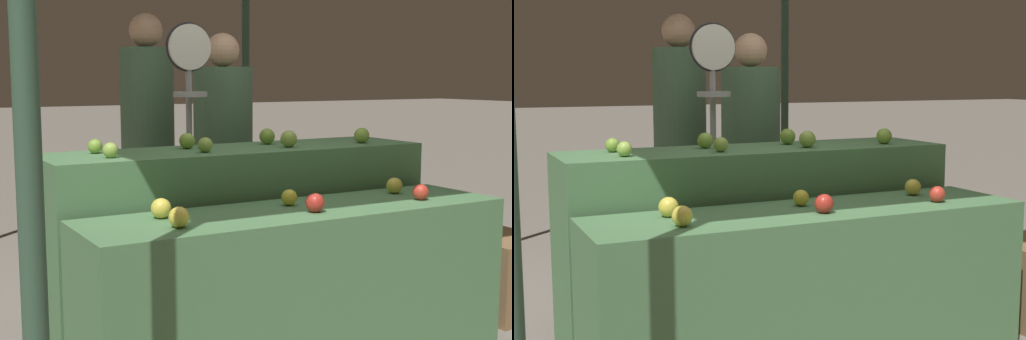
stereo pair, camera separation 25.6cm
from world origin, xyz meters
TOP-DOWN VIEW (x-y plane):
  - display_counter_front at (0.00, 0.00)m, footprint 2.07×0.55m
  - display_counter_back at (0.00, 0.60)m, footprint 2.07×0.55m
  - apple_front_0 at (-0.65, -0.10)m, footprint 0.09×0.09m
  - apple_front_1 at (0.01, -0.11)m, footprint 0.09×0.09m
  - apple_front_2 at (0.64, -0.10)m, footprint 0.08×0.08m
  - apple_front_3 at (-0.64, 0.11)m, footprint 0.09×0.09m
  - apple_front_4 at (0.00, 0.10)m, footprint 0.08×0.08m
  - apple_front_5 at (0.66, 0.12)m, footprint 0.08×0.08m
  - apple_back_0 at (-0.74, 0.49)m, footprint 0.07×0.07m
  - apple_back_1 at (-0.25, 0.49)m, footprint 0.08×0.08m
  - apple_back_2 at (0.25, 0.50)m, footprint 0.09×0.09m
  - apple_back_3 at (0.74, 0.50)m, footprint 0.09×0.09m
  - apple_back_4 at (-0.74, 0.71)m, footprint 0.07×0.07m
  - apple_back_5 at (-0.25, 0.70)m, footprint 0.08×0.08m
  - apple_back_6 at (0.24, 0.70)m, footprint 0.09×0.09m
  - produce_scale at (-0.04, 1.13)m, footprint 0.28×0.20m
  - person_vendor_at_scale at (0.35, 1.46)m, footprint 0.44×0.44m
  - person_customer_left at (0.08, 2.12)m, footprint 0.50×0.50m

SIDE VIEW (x-z plane):
  - display_counter_front at x=0.00m, z-range 0.00..0.78m
  - display_counter_back at x=0.00m, z-range 0.00..1.01m
  - apple_front_4 at x=0.00m, z-range 0.78..0.86m
  - apple_front_2 at x=0.64m, z-range 0.78..0.86m
  - apple_front_5 at x=0.66m, z-range 0.78..0.86m
  - apple_front_0 at x=-0.65m, z-range 0.78..0.86m
  - apple_front_1 at x=0.01m, z-range 0.78..0.87m
  - apple_front_3 at x=-0.64m, z-range 0.78..0.87m
  - person_vendor_at_scale at x=0.35m, z-range 0.12..1.78m
  - apple_back_4 at x=-0.74m, z-range 1.01..1.08m
  - apple_back_0 at x=-0.74m, z-range 1.01..1.08m
  - apple_back_1 at x=-0.25m, z-range 1.01..1.08m
  - apple_back_5 at x=-0.25m, z-range 1.01..1.09m
  - apple_back_3 at x=0.74m, z-range 1.01..1.10m
  - apple_back_6 at x=0.24m, z-range 1.01..1.10m
  - apple_back_2 at x=0.25m, z-range 1.01..1.10m
  - person_customer_left at x=0.08m, z-range 0.14..1.97m
  - produce_scale at x=-0.04m, z-range 0.39..2.08m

